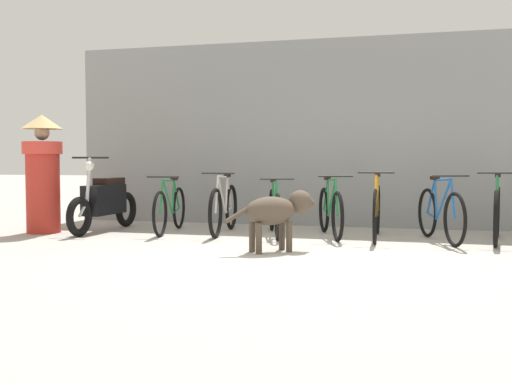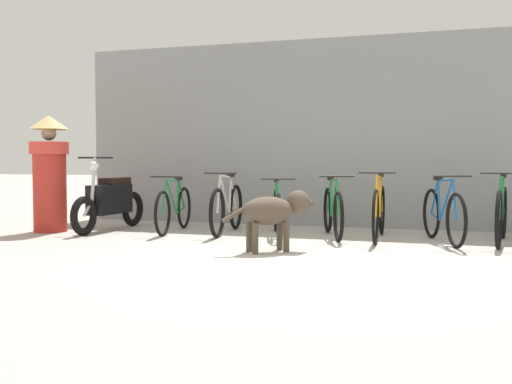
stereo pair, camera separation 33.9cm
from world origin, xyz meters
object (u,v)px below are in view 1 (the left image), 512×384
bicycle_2 (275,211)px  bicycle_6 (497,213)px  bicycle_4 (377,211)px  bicycle_0 (170,209)px  bicycle_3 (330,211)px  bicycle_5 (440,214)px  stray_dog (278,211)px  motorcycle (104,202)px  bicycle_1 (224,208)px  person_in_robes (43,171)px

bicycle_2 → bicycle_6: bicycle_6 is taller
bicycle_2 → bicycle_4: (1.41, -0.02, 0.04)m
bicycle_0 → bicycle_3: bicycle_3 is taller
bicycle_0 → bicycle_5: 3.76m
bicycle_4 → bicycle_5: size_ratio=1.14×
stray_dog → motorcycle: bearing=117.0°
bicycle_5 → stray_dog: size_ratio=1.66×
bicycle_1 → person_in_robes: person_in_robes is taller
stray_dog → person_in_robes: bearing=126.9°
bicycle_6 → stray_dog: bicycle_6 is taller
bicycle_2 → bicycle_5: bicycle_5 is taller
bicycle_4 → person_in_robes: person_in_robes is taller
bicycle_1 → stray_dog: 1.83m
bicycle_3 → person_in_robes: bearing=-99.6°
bicycle_0 → bicycle_4: (2.95, 0.05, 0.03)m
bicycle_2 → motorcycle: bearing=-103.1°
bicycle_6 → bicycle_1: bearing=-81.0°
bicycle_5 → person_in_robes: 5.57m
bicycle_3 → bicycle_4: 0.64m
bicycle_0 → motorcycle: (-1.00, -0.12, 0.09)m
bicycle_2 → bicycle_3: size_ratio=1.04×
bicycle_3 → person_in_robes: person_in_robes is taller
bicycle_5 → motorcycle: 4.76m
bicycle_6 → stray_dog: (-2.55, -1.51, 0.10)m
motorcycle → person_in_robes: bearing=-61.5°
bicycle_1 → bicycle_5: bearing=82.4°
bicycle_0 → bicycle_2: size_ratio=1.02×
bicycle_4 → person_in_robes: size_ratio=1.05×
bicycle_2 → bicycle_4: bicycle_4 is taller
motorcycle → stray_dog: 3.16m
bicycle_0 → stray_dog: bearing=46.9°
bicycle_5 → bicycle_6: bearing=86.1°
bicycle_2 → bicycle_5: (2.22, -0.11, 0.02)m
bicycle_2 → bicycle_4: bearing=71.6°
bicycle_3 → bicycle_6: bearing=72.1°
bicycle_0 → bicycle_5: (3.76, -0.03, 0.01)m
motorcycle → stray_dog: size_ratio=1.96×
motorcycle → bicycle_0: bearing=99.1°
bicycle_1 → bicycle_4: (2.15, -0.04, 0.02)m
person_in_robes → bicycle_1: bearing=175.7°
bicycle_1 → bicycle_5: bicycle_1 is taller
bicycle_6 → stray_dog: size_ratio=1.86×
bicycle_6 → bicycle_0: bearing=-80.0°
bicycle_3 → bicycle_4: size_ratio=0.88×
bicycle_1 → person_in_robes: (-2.56, -0.58, 0.54)m
bicycle_4 → bicycle_1: bearing=-92.3°
stray_dog → bicycle_3: bearing=34.9°
bicycle_1 → person_in_robes: 2.68m
bicycle_4 → stray_dog: bicycle_4 is taller
bicycle_3 → stray_dog: 1.55m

